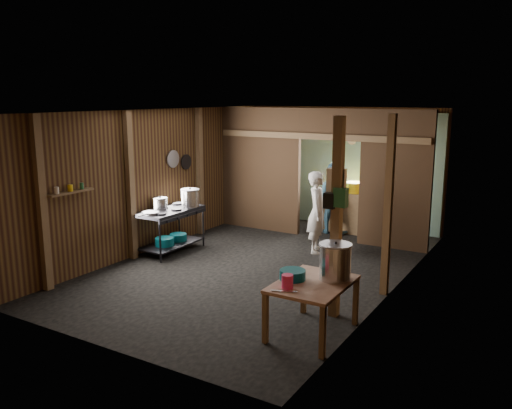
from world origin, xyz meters
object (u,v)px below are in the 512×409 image
Objects in this scene: yellow_tub at (355,187)px; cook at (317,212)px; gas_range at (170,230)px; prep_table at (312,308)px; stock_pot at (335,262)px; pink_bucket at (287,281)px; stove_pot_large at (190,198)px.

cook is at bearing -92.06° from yellow_tub.
gas_range is 3.95m from yellow_tub.
stock_pot is at bearing 53.43° from prep_table.
stock_pot is at bearing -72.22° from yellow_tub.
gas_range is at bearing -127.85° from yellow_tub.
pink_bucket is at bearing -77.70° from yellow_tub.
stock_pot is at bearing -21.85° from gas_range.
yellow_tub reaches higher than prep_table.
cook is (-1.37, 3.16, 0.43)m from prep_table.
gas_range is 4.12m from prep_table.
pink_bucket is at bearing -122.01° from stock_pot.
pink_bucket is 0.11× the size of cook.
gas_range is 4.21m from stock_pot.
prep_table is 4.21m from stove_pot_large.
gas_range is 0.70m from stove_pot_large.
pink_bucket is at bearing -36.86° from stove_pot_large.
stock_pot is (3.72, -1.96, -0.09)m from stove_pot_large.
stock_pot is (0.18, 0.24, 0.54)m from prep_table.
pink_bucket reaches higher than gas_range.
stove_pot_large is at bearing -129.65° from yellow_tub.
gas_range is at bearing 154.13° from prep_table.
stove_pot_large is at bearing 66.85° from gas_range.
prep_table is 3.15× the size of stove_pot_large.
stove_pot_large reaches higher than gas_range.
gas_range is 3.44× the size of yellow_tub.
yellow_tub is (2.40, 3.09, 0.56)m from gas_range.
gas_range reaches higher than prep_table.
pink_bucket is 5.34m from yellow_tub.
yellow_tub is 1.74m from cook.
prep_table is at bearing -25.87° from gas_range.
gas_range is 2.73m from cook.
stove_pot_large is 2.16× the size of pink_bucket.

